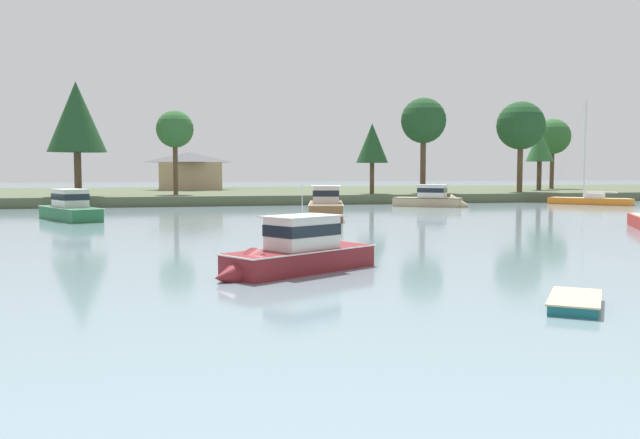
{
  "coord_description": "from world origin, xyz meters",
  "views": [
    {
      "loc": [
        -11.78,
        -4.86,
        3.96
      ],
      "look_at": [
        -5.17,
        21.67,
        1.95
      ],
      "focal_mm": 37.28,
      "sensor_mm": 36.0,
      "label": 1
    }
  ],
  "objects_px": {
    "cruiser_sand": "(435,201)",
    "dinghy_teal": "(575,304)",
    "cruiser_green": "(67,212)",
    "cruiser_wood": "(326,211)",
    "sailboat_orange": "(590,202)",
    "cruiser_maroon": "(290,259)"
  },
  "relations": [
    {
      "from": "cruiser_sand",
      "to": "dinghy_teal",
      "type": "relative_size",
      "value": 2.52
    },
    {
      "from": "cruiser_green",
      "to": "cruiser_wood",
      "type": "relative_size",
      "value": 0.93
    },
    {
      "from": "sailboat_orange",
      "to": "dinghy_teal",
      "type": "height_order",
      "value": "sailboat_orange"
    },
    {
      "from": "sailboat_orange",
      "to": "cruiser_green",
      "type": "height_order",
      "value": "sailboat_orange"
    },
    {
      "from": "dinghy_teal",
      "to": "cruiser_maroon",
      "type": "relative_size",
      "value": 0.45
    },
    {
      "from": "sailboat_orange",
      "to": "cruiser_maroon",
      "type": "bearing_deg",
      "value": -136.18
    },
    {
      "from": "sailboat_orange",
      "to": "cruiser_green",
      "type": "bearing_deg",
      "value": -169.33
    },
    {
      "from": "cruiser_sand",
      "to": "cruiser_green",
      "type": "xyz_separation_m",
      "value": [
        -37.19,
        -10.94,
        0.02
      ]
    },
    {
      "from": "cruiser_sand",
      "to": "cruiser_maroon",
      "type": "height_order",
      "value": "cruiser_sand"
    },
    {
      "from": "cruiser_green",
      "to": "cruiser_sand",
      "type": "bearing_deg",
      "value": 16.39
    },
    {
      "from": "sailboat_orange",
      "to": "cruiser_wood",
      "type": "distance_m",
      "value": 38.66
    },
    {
      "from": "cruiser_green",
      "to": "cruiser_wood",
      "type": "xyz_separation_m",
      "value": [
        20.86,
        -3.68,
        0.04
      ]
    },
    {
      "from": "sailboat_orange",
      "to": "cruiser_green",
      "type": "relative_size",
      "value": 1.38
    },
    {
      "from": "sailboat_orange",
      "to": "cruiser_wood",
      "type": "bearing_deg",
      "value": -158.18
    },
    {
      "from": "cruiser_green",
      "to": "cruiser_wood",
      "type": "bearing_deg",
      "value": -9.99
    },
    {
      "from": "dinghy_teal",
      "to": "cruiser_maroon",
      "type": "xyz_separation_m",
      "value": [
        -6.75,
        8.42,
        0.42
      ]
    },
    {
      "from": "cruiser_sand",
      "to": "cruiser_wood",
      "type": "bearing_deg",
      "value": -138.17
    },
    {
      "from": "sailboat_orange",
      "to": "cruiser_sand",
      "type": "relative_size",
      "value": 1.53
    },
    {
      "from": "cruiser_wood",
      "to": "cruiser_maroon",
      "type": "xyz_separation_m",
      "value": [
        -8.84,
        -28.56,
        -0.09
      ]
    },
    {
      "from": "cruiser_green",
      "to": "dinghy_teal",
      "type": "xyz_separation_m",
      "value": [
        18.77,
        -40.66,
        -0.48
      ]
    },
    {
      "from": "cruiser_green",
      "to": "cruiser_maroon",
      "type": "bearing_deg",
      "value": -69.56
    },
    {
      "from": "cruiser_sand",
      "to": "cruiser_maroon",
      "type": "distance_m",
      "value": 49.98
    }
  ]
}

